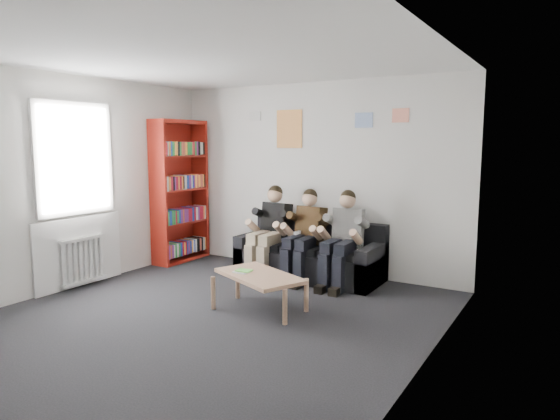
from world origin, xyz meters
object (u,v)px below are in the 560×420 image
object	(u,v)px
person_right	(342,240)
bookshelf	(180,191)
sofa	(310,257)
coffee_table	(259,278)
person_middle	(304,236)
person_left	(269,231)

from	to	relation	value
person_right	bookshelf	bearing A→B (deg)	169.55
person_right	sofa	bearing A→B (deg)	151.27
coffee_table	person_middle	distance (m)	1.37
sofa	person_left	size ratio (longest dim) A/B	1.59
sofa	person_middle	bearing A→B (deg)	-90.00
sofa	bookshelf	distance (m)	2.36
bookshelf	person_right	distance (m)	2.81
person_left	person_middle	xyz separation A→B (m)	(0.56, 0.00, -0.01)
bookshelf	coffee_table	distance (m)	2.84
bookshelf	person_left	xyz separation A→B (m)	(1.65, -0.02, -0.48)
person_middle	person_right	distance (m)	0.56
coffee_table	sofa	bearing A→B (deg)	96.18
sofa	person_right	distance (m)	0.68
person_right	person_middle	bearing A→B (deg)	170.00
person_left	bookshelf	bearing A→B (deg)	-176.15
sofa	bookshelf	world-z (taller)	bookshelf
bookshelf	person_right	bearing A→B (deg)	-1.07
bookshelf	coffee_table	world-z (taller)	bookshelf
sofa	coffee_table	size ratio (longest dim) A/B	1.93
sofa	coffee_table	distance (m)	1.54
bookshelf	person_middle	bearing A→B (deg)	-1.18
person_left	person_right	distance (m)	1.11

